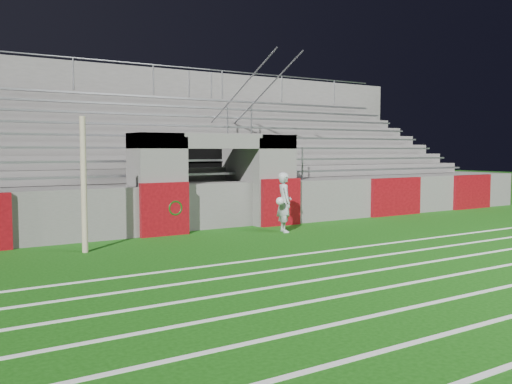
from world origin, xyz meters
TOP-DOWN VIEW (x-y plane):
  - ground at (0.00, 0.00)m, footprint 90.00×90.00m
  - field_post at (-4.18, 1.72)m, footprint 0.12×0.12m
  - field_markings at (0.00, -5.00)m, footprint 28.00×8.09m
  - stadium_structure at (0.00, 7.97)m, footprint 26.00×8.48m
  - goalkeeper_with_ball at (1.11, 1.83)m, footprint 0.71×0.71m
  - hose_coil at (-1.53, 2.93)m, footprint 0.51×0.14m

SIDE VIEW (x-z plane):
  - ground at x=0.00m, z-range 0.00..0.00m
  - field_markings at x=0.00m, z-range 0.00..0.01m
  - hose_coil at x=-1.53m, z-range 0.48..1.04m
  - goalkeeper_with_ball at x=1.11m, z-range 0.00..1.58m
  - field_post at x=-4.18m, z-range 0.00..2.87m
  - stadium_structure at x=0.00m, z-range -1.22..4.20m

